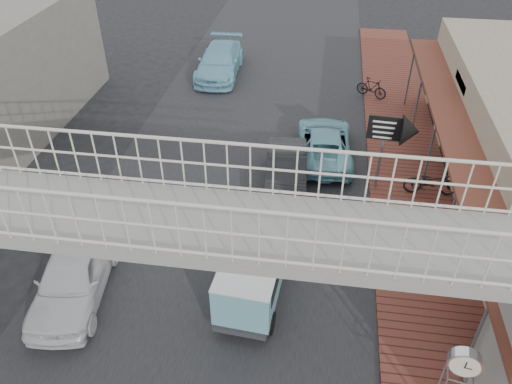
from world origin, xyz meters
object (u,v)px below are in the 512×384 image
(white_hatchback, at_px, (74,274))
(angkot_van, at_px, (254,268))
(angkot_far, at_px, (220,61))
(motorcycle_far, at_px, (372,88))
(angkot_curb, at_px, (324,143))
(motorcycle_near, at_px, (431,182))
(arrow_sign, at_px, (407,132))
(dark_sedan, at_px, (286,173))
(street_clock, at_px, (463,366))

(white_hatchback, xyz_separation_m, angkot_van, (5.09, 0.64, 0.34))
(white_hatchback, bearing_deg, angkot_far, 78.85)
(white_hatchback, relative_size, motorcycle_far, 2.77)
(angkot_curb, bearing_deg, motorcycle_far, -113.22)
(motorcycle_near, relative_size, arrow_sign, 0.64)
(arrow_sign, bearing_deg, angkot_far, 136.04)
(angkot_van, bearing_deg, angkot_curb, 82.17)
(angkot_van, height_order, motorcycle_near, angkot_van)
(dark_sedan, xyz_separation_m, angkot_curb, (1.31, 2.41, -0.05))
(motorcycle_near, xyz_separation_m, arrow_sign, (-1.19, 0.07, 1.94))
(angkot_far, relative_size, motorcycle_near, 2.67)
(angkot_curb, relative_size, motorcycle_far, 2.95)
(angkot_far, bearing_deg, angkot_curb, -54.05)
(dark_sedan, bearing_deg, white_hatchback, -136.24)
(motorcycle_near, xyz_separation_m, motorcycle_far, (-1.83, 7.89, -0.03))
(motorcycle_near, height_order, motorcycle_far, motorcycle_near)
(street_clock, bearing_deg, motorcycle_near, 94.37)
(angkot_van, bearing_deg, motorcycle_far, 78.78)
(motorcycle_far, bearing_deg, angkot_far, 106.58)
(motorcycle_far, bearing_deg, white_hatchback, 177.32)
(dark_sedan, relative_size, arrow_sign, 1.39)
(dark_sedan, bearing_deg, arrow_sign, 1.11)
(angkot_far, height_order, street_clock, street_clock)
(angkot_curb, distance_m, street_clock, 11.67)
(angkot_curb, height_order, angkot_far, angkot_far)
(arrow_sign, bearing_deg, dark_sedan, -170.64)
(street_clock, xyz_separation_m, arrow_sign, (-0.28, 9.11, 0.19))
(dark_sedan, distance_m, motorcycle_far, 8.88)
(angkot_curb, height_order, motorcycle_near, angkot_curb)
(angkot_curb, relative_size, angkot_van, 1.30)
(dark_sedan, distance_m, motorcycle_near, 5.26)
(angkot_far, xyz_separation_m, arrow_sign, (8.65, -9.62, 1.80))
(angkot_van, bearing_deg, street_clock, -30.63)
(white_hatchback, height_order, dark_sedan, white_hatchback)
(motorcycle_near, bearing_deg, motorcycle_far, 11.59)
(street_clock, bearing_deg, motorcycle_far, 103.25)
(dark_sedan, height_order, motorcycle_near, dark_sedan)
(motorcycle_far, relative_size, street_clock, 0.58)
(dark_sedan, distance_m, street_clock, 9.89)
(angkot_van, distance_m, street_clock, 5.91)
(dark_sedan, height_order, angkot_van, angkot_van)
(angkot_van, distance_m, motorcycle_far, 14.14)
(motorcycle_far, bearing_deg, street_clock, -147.59)
(motorcycle_far, bearing_deg, dark_sedan, -173.39)
(angkot_far, bearing_deg, angkot_van, -76.67)
(motorcycle_far, height_order, arrow_sign, arrow_sign)
(angkot_curb, bearing_deg, street_clock, 102.05)
(motorcycle_near, height_order, arrow_sign, arrow_sign)
(angkot_van, relative_size, motorcycle_near, 1.86)
(white_hatchback, xyz_separation_m, dark_sedan, (5.47, 6.06, -0.05))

